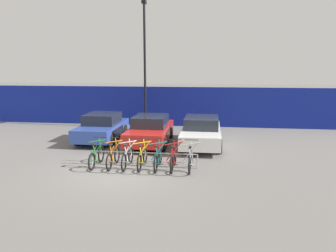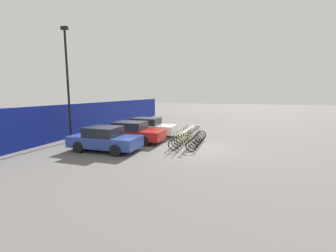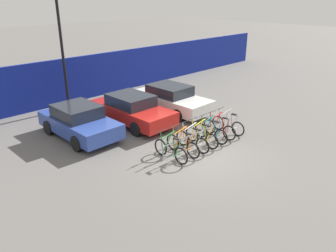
{
  "view_description": "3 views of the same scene",
  "coord_description": "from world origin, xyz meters",
  "px_view_note": "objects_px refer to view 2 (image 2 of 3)",
  "views": [
    {
      "loc": [
        3.27,
        -11.17,
        3.82
      ],
      "look_at": [
        1.47,
        2.51,
        1.27
      ],
      "focal_mm": 35.0,
      "sensor_mm": 36.0,
      "label": 1
    },
    {
      "loc": [
        -13.23,
        -2.48,
        3.29
      ],
      "look_at": [
        0.31,
        1.8,
        1.22
      ],
      "focal_mm": 24.0,
      "sensor_mm": 36.0,
      "label": 2
    },
    {
      "loc": [
        -8.8,
        -7.07,
        5.71
      ],
      "look_at": [
        -0.51,
        1.19,
        1.0
      ],
      "focal_mm": 35.0,
      "sensor_mm": 36.0,
      "label": 3
    }
  ],
  "objects_px": {
    "bike_rack": "(187,137)",
    "car_white": "(147,127)",
    "bicycle_orange": "(185,142)",
    "car_red": "(131,132)",
    "car_blue": "(105,139)",
    "bicycle_yellow": "(189,139)",
    "lamp_post": "(68,80)",
    "bicycle_green": "(182,145)",
    "bicycle_teal": "(191,137)",
    "bicycle_red": "(192,136)",
    "bicycle_white": "(187,141)",
    "bicycle_silver": "(194,134)"
  },
  "relations": [
    {
      "from": "bicycle_yellow",
      "to": "car_red",
      "type": "bearing_deg",
      "value": 96.64
    },
    {
      "from": "car_blue",
      "to": "lamp_post",
      "type": "relative_size",
      "value": 0.53
    },
    {
      "from": "car_white",
      "to": "lamp_post",
      "type": "distance_m",
      "value": 6.49
    },
    {
      "from": "bike_rack",
      "to": "car_blue",
      "type": "xyz_separation_m",
      "value": [
        -3.02,
        4.13,
        0.2
      ]
    },
    {
      "from": "bicycle_green",
      "to": "car_blue",
      "type": "xyz_separation_m",
      "value": [
        -1.22,
        4.28,
        0.31
      ]
    },
    {
      "from": "bicycle_silver",
      "to": "car_blue",
      "type": "relative_size",
      "value": 0.42
    },
    {
      "from": "bicycle_green",
      "to": "bicycle_teal",
      "type": "xyz_separation_m",
      "value": [
        2.4,
        0.0,
        0.0
      ]
    },
    {
      "from": "bicycle_white",
      "to": "bicycle_yellow",
      "type": "bearing_deg",
      "value": -3.41
    },
    {
      "from": "bicycle_silver",
      "to": "bicycle_green",
      "type": "bearing_deg",
      "value": 178.12
    },
    {
      "from": "bicycle_red",
      "to": "car_white",
      "type": "xyz_separation_m",
      "value": [
        0.91,
        3.8,
        0.31
      ]
    },
    {
      "from": "car_blue",
      "to": "car_red",
      "type": "relative_size",
      "value": 0.92
    },
    {
      "from": "bicycle_teal",
      "to": "bicycle_silver",
      "type": "xyz_separation_m",
      "value": [
        1.22,
        0.0,
        0.0
      ]
    },
    {
      "from": "bicycle_teal",
      "to": "lamp_post",
      "type": "distance_m",
      "value": 9.06
    },
    {
      "from": "bicycle_white",
      "to": "car_white",
      "type": "bearing_deg",
      "value": 51.48
    },
    {
      "from": "bicycle_orange",
      "to": "bicycle_teal",
      "type": "relative_size",
      "value": 1.0
    },
    {
      "from": "bicycle_orange",
      "to": "bicycle_yellow",
      "type": "xyz_separation_m",
      "value": [
        1.13,
        0.0,
        0.0
      ]
    },
    {
      "from": "bicycle_green",
      "to": "bicycle_white",
      "type": "xyz_separation_m",
      "value": [
        1.22,
        0.0,
        0.0
      ]
    },
    {
      "from": "bicycle_white",
      "to": "bicycle_red",
      "type": "bearing_deg",
      "value": -3.41
    },
    {
      "from": "bicycle_white",
      "to": "bicycle_red",
      "type": "xyz_separation_m",
      "value": [
        1.76,
        0.0,
        0.0
      ]
    },
    {
      "from": "bicycle_yellow",
      "to": "lamp_post",
      "type": "height_order",
      "value": "lamp_post"
    },
    {
      "from": "bicycle_teal",
      "to": "car_red",
      "type": "distance_m",
      "value": 4.03
    },
    {
      "from": "bicycle_silver",
      "to": "car_white",
      "type": "distance_m",
      "value": 3.82
    },
    {
      "from": "bicycle_teal",
      "to": "bicycle_white",
      "type": "bearing_deg",
      "value": -176.98
    },
    {
      "from": "bicycle_orange",
      "to": "lamp_post",
      "type": "xyz_separation_m",
      "value": [
        -0.34,
        7.97,
        3.77
      ]
    },
    {
      "from": "bike_rack",
      "to": "bicycle_red",
      "type": "xyz_separation_m",
      "value": [
        1.17,
        -0.15,
        -0.11
      ]
    },
    {
      "from": "bicycle_green",
      "to": "bicycle_red",
      "type": "relative_size",
      "value": 1.0
    },
    {
      "from": "bicycle_red",
      "to": "lamp_post",
      "type": "xyz_separation_m",
      "value": [
        -2.66,
        7.97,
        3.77
      ]
    },
    {
      "from": "bicycle_red",
      "to": "lamp_post",
      "type": "bearing_deg",
      "value": 109.46
    },
    {
      "from": "bicycle_yellow",
      "to": "bicycle_teal",
      "type": "relative_size",
      "value": 1.0
    },
    {
      "from": "bike_rack",
      "to": "car_white",
      "type": "relative_size",
      "value": 0.93
    },
    {
      "from": "bicycle_orange",
      "to": "lamp_post",
      "type": "height_order",
      "value": "lamp_post"
    },
    {
      "from": "bicycle_white",
      "to": "lamp_post",
      "type": "height_order",
      "value": "lamp_post"
    },
    {
      "from": "bicycle_green",
      "to": "car_white",
      "type": "xyz_separation_m",
      "value": [
        3.89,
        3.8,
        0.31
      ]
    },
    {
      "from": "car_blue",
      "to": "lamp_post",
      "type": "distance_m",
      "value": 5.29
    },
    {
      "from": "bicycle_orange",
      "to": "bicycle_red",
      "type": "xyz_separation_m",
      "value": [
        2.32,
        0.0,
        0.0
      ]
    },
    {
      "from": "bicycle_orange",
      "to": "car_red",
      "type": "bearing_deg",
      "value": 83.29
    },
    {
      "from": "car_white",
      "to": "bicycle_white",
      "type": "bearing_deg",
      "value": -125.11
    },
    {
      "from": "bicycle_orange",
      "to": "car_white",
      "type": "relative_size",
      "value": 0.38
    },
    {
      "from": "bike_rack",
      "to": "car_white",
      "type": "xyz_separation_m",
      "value": [
        2.08,
        3.65,
        0.2
      ]
    },
    {
      "from": "bicycle_orange",
      "to": "car_white",
      "type": "bearing_deg",
      "value": 53.4
    },
    {
      "from": "bike_rack",
      "to": "car_white",
      "type": "height_order",
      "value": "car_white"
    },
    {
      "from": "bicycle_orange",
      "to": "lamp_post",
      "type": "relative_size",
      "value": 0.23
    },
    {
      "from": "bicycle_white",
      "to": "bicycle_teal",
      "type": "height_order",
      "value": "same"
    },
    {
      "from": "car_red",
      "to": "car_white",
      "type": "relative_size",
      "value": 0.98
    },
    {
      "from": "bicycle_white",
      "to": "bicycle_yellow",
      "type": "distance_m",
      "value": 0.58
    },
    {
      "from": "bicycle_orange",
      "to": "car_red",
      "type": "relative_size",
      "value": 0.39
    },
    {
      "from": "bicycle_green",
      "to": "bicycle_white",
      "type": "bearing_deg",
      "value": -1.99
    },
    {
      "from": "bike_rack",
      "to": "bicycle_green",
      "type": "height_order",
      "value": "bicycle_green"
    },
    {
      "from": "bicycle_teal",
      "to": "car_red",
      "type": "bearing_deg",
      "value": 107.69
    },
    {
      "from": "bicycle_silver",
      "to": "car_red",
      "type": "xyz_separation_m",
      "value": [
        -2.24,
        3.89,
        0.31
      ]
    }
  ]
}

